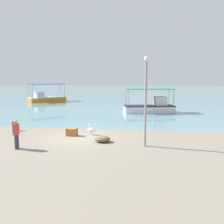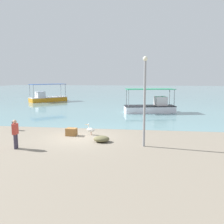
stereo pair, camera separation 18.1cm
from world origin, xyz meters
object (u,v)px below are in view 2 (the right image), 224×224
Objects in this scene: fishing_boat_far_left at (151,107)px; lamp_post at (145,96)px; net_pile at (101,139)px; cargo_crate at (71,132)px; mooring_bollard at (14,125)px; pelican at (91,130)px; fisherman_standing at (15,133)px; fishing_boat_near_left at (47,98)px.

fishing_boat_far_left is 1.13× the size of lamp_post.
lamp_post is (-0.74, -14.08, 2.31)m from fishing_boat_far_left.
cargo_crate is (-2.39, 1.40, 0.07)m from net_pile.
cargo_crate is at bearing 149.69° from net_pile.
lamp_post reaches higher than cargo_crate.
mooring_bollard reaches higher than cargo_crate.
lamp_post is 6.10m from cargo_crate.
net_pile is at bearing -104.26° from fishing_boat_far_left.
fishing_boat_far_left is 12.51m from pelican.
lamp_post is 3.12× the size of fisherman_standing.
fishing_boat_far_left is at bearing 64.26° from cargo_crate.
cargo_crate is (4.91, -1.11, -0.16)m from mooring_bollard.
pelican is at bearing 121.51° from net_pile.
fishing_boat_near_left is 24.78m from cargo_crate.
pelican is at bearing 16.69° from cargo_crate.
mooring_bollard is (-6.21, 0.73, 0.05)m from pelican.
fisherman_standing is 4.21m from cargo_crate.
mooring_bollard is 5.04m from cargo_crate.
pelican reaches higher than net_pile.
fisherman_standing is 5.14m from net_pile.
fishing_boat_near_left is at bearing 105.53° from mooring_bollard.
pelican is 1.36m from cargo_crate.
fishing_boat_near_left reaches higher than fisherman_standing.
fishing_boat_far_left reaches higher than pelican.
fishing_boat_near_left is (-16.61, 10.25, -0.03)m from fishing_boat_far_left.
fishing_boat_near_left is 7.91× the size of cargo_crate.
fishing_boat_near_left is 3.36× the size of fisherman_standing.
fishing_boat_near_left reaches higher than fishing_boat_far_left.
cargo_crate is (-5.81, -12.05, -0.41)m from fishing_boat_far_left.
cargo_crate is (10.80, -22.30, -0.38)m from fishing_boat_near_left.
fisherman_standing is at bearing -155.67° from net_pile.
pelican is at bearing 147.33° from lamp_post.
fishing_boat_near_left reaches higher than mooring_bollard.
mooring_bollard is (5.89, -21.19, -0.21)m from fishing_boat_near_left.
fishing_boat_near_left reaches higher than cargo_crate.
net_pile is at bearing -30.31° from cargo_crate.
cargo_crate is (-1.30, -0.39, -0.11)m from pelican.
mooring_bollard is at bearing 161.02° from net_pile.
fishing_boat_far_left is 13.39m from cargo_crate.
fishing_boat_near_left is 1.08× the size of lamp_post.
net_pile is (4.64, 2.10, -0.71)m from fisherman_standing.
fishing_boat_far_left is 7.43× the size of pelican.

